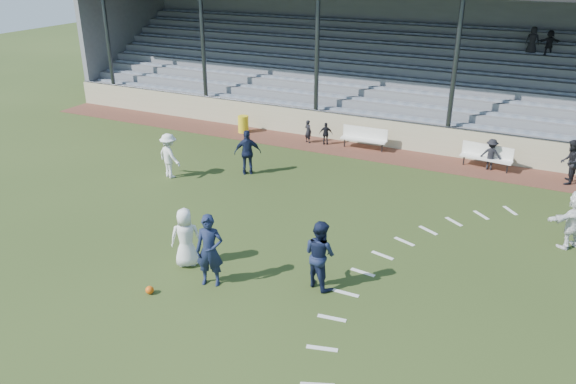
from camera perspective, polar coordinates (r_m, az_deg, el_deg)
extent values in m
plane|color=#2C3C18|center=(15.66, -4.02, -7.69)|extent=(90.00, 90.00, 0.00)
cube|color=#552D22|center=(24.45, 8.20, 4.02)|extent=(34.00, 2.00, 0.02)
cube|color=#BAB28F|center=(25.22, 9.03, 6.00)|extent=(34.00, 0.18, 1.20)
cube|color=white|center=(24.60, 7.66, 5.26)|extent=(2.01, 0.44, 0.06)
cube|color=white|center=(24.72, 7.86, 5.95)|extent=(2.00, 0.10, 0.54)
cylinder|color=#33363B|center=(24.92, 5.77, 5.04)|extent=(0.06, 0.06, 0.40)
cylinder|color=#33363B|center=(24.45, 9.53, 4.46)|extent=(0.06, 0.06, 0.40)
cube|color=white|center=(23.52, 19.47, 3.21)|extent=(2.03, 0.65, 0.06)
cube|color=white|center=(23.65, 19.62, 3.94)|extent=(1.99, 0.31, 0.54)
cylinder|color=#33363B|center=(23.78, 17.43, 3.12)|extent=(0.06, 0.06, 0.40)
cylinder|color=#33363B|center=(23.44, 21.38, 2.25)|extent=(0.06, 0.06, 0.40)
cylinder|color=yellow|center=(26.83, -4.56, 6.89)|extent=(0.50, 0.50, 0.80)
sphere|color=#DF560D|center=(14.94, -13.87, -9.64)|extent=(0.21, 0.21, 0.21)
imported|color=white|center=(15.61, -10.35, -4.58)|extent=(0.99, 0.91, 1.70)
imported|color=#151E3B|center=(14.59, -7.97, -5.92)|extent=(0.83, 0.68, 1.98)
imported|color=#151E3B|center=(14.43, 3.25, -6.33)|extent=(1.11, 1.00, 1.87)
imported|color=white|center=(21.76, -11.96, 3.63)|extent=(1.26, 0.95, 1.72)
imported|color=#151E3B|center=(21.65, -4.12, 4.03)|extent=(1.10, 0.91, 1.76)
imported|color=white|center=(18.24, 27.06, -2.53)|extent=(1.49, 1.56, 1.77)
imported|color=black|center=(23.14, 26.72, 2.75)|extent=(0.72, 0.88, 1.68)
imported|color=black|center=(25.28, 2.05, 6.18)|extent=(0.45, 0.37, 1.04)
imported|color=black|center=(25.05, 3.87, 5.94)|extent=(0.64, 0.42, 1.01)
imported|color=black|center=(23.48, 19.93, 3.62)|extent=(0.81, 0.47, 1.25)
cube|color=gray|center=(25.72, 9.40, 6.33)|extent=(34.00, 0.80, 1.20)
cube|color=gray|center=(25.63, 9.56, 7.77)|extent=(33.00, 0.28, 0.10)
cube|color=gray|center=(26.40, 9.94, 7.20)|extent=(34.00, 0.80, 1.60)
cube|color=gray|center=(26.27, 10.14, 9.03)|extent=(33.00, 0.28, 0.10)
cube|color=gray|center=(27.09, 10.46, 8.02)|extent=(34.00, 0.80, 2.00)
cube|color=gray|center=(26.93, 10.69, 10.22)|extent=(33.00, 0.28, 0.10)
cube|color=gray|center=(27.79, 10.96, 8.80)|extent=(34.00, 0.80, 2.40)
cube|color=gray|center=(27.60, 11.22, 11.36)|extent=(33.00, 0.28, 0.10)
cube|color=gray|center=(28.49, 11.43, 9.55)|extent=(34.00, 0.80, 2.80)
cube|color=gray|center=(28.28, 11.72, 12.44)|extent=(33.00, 0.28, 0.10)
cube|color=gray|center=(29.20, 11.88, 10.25)|extent=(34.00, 0.80, 3.20)
cube|color=gray|center=(28.97, 12.21, 13.46)|extent=(33.00, 0.28, 0.10)
cube|color=gray|center=(29.91, 12.31, 10.93)|extent=(34.00, 0.80, 3.60)
cube|color=gray|center=(29.67, 12.68, 14.44)|extent=(33.00, 0.28, 0.10)
cube|color=gray|center=(30.63, 12.73, 11.57)|extent=(34.00, 0.80, 4.00)
cube|color=gray|center=(30.39, 13.13, 15.38)|extent=(33.00, 0.28, 0.10)
cube|color=gray|center=(31.36, 13.12, 12.18)|extent=(34.00, 0.80, 4.40)
cube|color=gray|center=(31.11, 13.56, 16.26)|extent=(33.00, 0.28, 0.10)
cube|color=gray|center=(31.76, 13.56, 14.12)|extent=(34.00, 0.40, 6.40)
cube|color=gray|center=(36.25, -15.78, 15.02)|extent=(0.30, 7.80, 6.40)
cylinder|color=#33363B|center=(32.19, -17.75, 13.88)|extent=(0.20, 0.20, 6.50)
cylinder|color=#33363B|center=(28.47, -8.57, 13.55)|extent=(0.20, 0.20, 6.50)
cylinder|color=#33363B|center=(25.64, 2.93, 12.67)|extent=(0.20, 0.20, 6.50)
cylinder|color=#33363B|center=(24.00, 16.48, 10.99)|extent=(0.20, 0.20, 6.50)
cylinder|color=#33363B|center=(25.03, 9.13, 7.42)|extent=(34.00, 0.05, 0.05)
imported|color=black|center=(28.78, 23.58, 13.95)|extent=(0.60, 0.39, 1.21)
imported|color=black|center=(28.76, 25.02, 13.60)|extent=(1.07, 0.68, 1.10)
cube|color=silver|center=(20.26, 21.64, -1.76)|extent=(0.54, 0.61, 0.01)
cube|color=silver|center=(19.59, 19.04, -2.23)|extent=(0.59, 0.56, 0.01)
cube|color=silver|center=(18.87, 16.50, -2.90)|extent=(0.64, 0.51, 0.01)
cube|color=silver|center=(18.09, 14.06, -3.80)|extent=(0.67, 0.44, 0.01)
cube|color=silver|center=(17.28, 11.74, -4.94)|extent=(0.70, 0.37, 0.01)
cube|color=silver|center=(16.43, 9.58, -6.36)|extent=(0.71, 0.29, 0.01)
cube|color=silver|center=(15.55, 7.61, -8.09)|extent=(0.71, 0.21, 0.01)
cube|color=silver|center=(14.65, 5.88, -10.17)|extent=(0.70, 0.12, 0.01)
cube|color=silver|center=(13.76, 4.48, -12.65)|extent=(0.71, 0.21, 0.01)
cube|color=silver|center=(12.87, 3.48, -15.57)|extent=(0.71, 0.29, 0.01)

